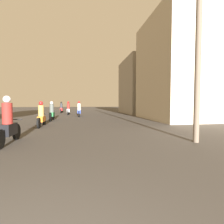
% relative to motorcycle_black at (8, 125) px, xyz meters
% --- Properties ---
extents(motorcycle_black, '(0.60, 2.01, 1.65)m').
position_rel_motorcycle_black_xyz_m(motorcycle_black, '(0.00, 0.00, 0.00)').
color(motorcycle_black, black).
rests_on(motorcycle_black, ground_plane).
extents(motorcycle_orange, '(0.60, 2.01, 1.50)m').
position_rel_motorcycle_black_xyz_m(motorcycle_orange, '(0.10, 4.45, -0.06)').
color(motorcycle_orange, black).
rests_on(motorcycle_orange, ground_plane).
extents(motorcycle_green, '(0.60, 2.02, 1.52)m').
position_rel_motorcycle_black_xyz_m(motorcycle_green, '(0.13, 7.90, -0.05)').
color(motorcycle_green, black).
rests_on(motorcycle_green, ground_plane).
extents(motorcycle_blue, '(0.60, 1.98, 1.57)m').
position_rel_motorcycle_black_xyz_m(motorcycle_blue, '(2.16, 11.67, -0.03)').
color(motorcycle_blue, black).
rests_on(motorcycle_blue, ground_plane).
extents(motorcycle_white, '(0.60, 2.07, 1.58)m').
position_rel_motorcycle_black_xyz_m(motorcycle_white, '(0.87, 14.80, -0.02)').
color(motorcycle_white, black).
rests_on(motorcycle_white, ground_plane).
extents(motorcycle_red, '(0.60, 2.06, 1.55)m').
position_rel_motorcycle_black_xyz_m(motorcycle_red, '(-0.35, 18.45, -0.03)').
color(motorcycle_red, black).
rests_on(motorcycle_red, ground_plane).
extents(building_right_near, '(5.83, 7.22, 8.49)m').
position_rel_motorcycle_black_xyz_m(building_right_near, '(10.89, 7.45, 3.59)').
color(building_right_near, beige).
rests_on(building_right_near, ground_plane).
extents(building_right_far, '(4.29, 7.46, 7.02)m').
position_rel_motorcycle_black_xyz_m(building_right_far, '(10.08, 15.86, 2.85)').
color(building_right_far, gray).
rests_on(building_right_far, ground_plane).
extents(utility_pole_near, '(1.60, 0.20, 7.13)m').
position_rel_motorcycle_black_xyz_m(utility_pole_near, '(6.48, -0.82, 3.07)').
color(utility_pole_near, '#6B5B4C').
rests_on(utility_pole_near, ground_plane).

